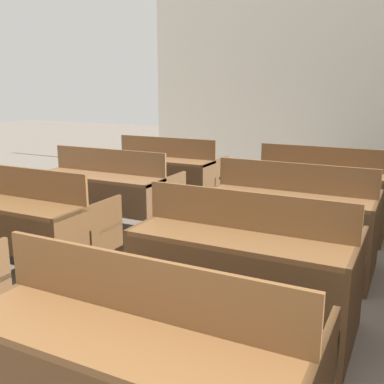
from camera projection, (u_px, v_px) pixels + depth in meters
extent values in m
cube|color=white|center=(371.00, 83.00, 6.66)|extent=(7.31, 0.06, 3.07)
cube|color=#52351D|center=(32.00, 347.00, 2.07)|extent=(0.03, 0.75, 0.66)
cube|color=brown|center=(117.00, 341.00, 1.54)|extent=(1.30, 0.35, 0.03)
cube|color=brown|center=(143.00, 287.00, 1.66)|extent=(1.30, 0.02, 0.23)
cube|color=brown|center=(177.00, 337.00, 1.96)|extent=(1.30, 0.29, 0.03)
cube|color=#53371E|center=(92.00, 249.00, 3.30)|extent=(0.03, 0.75, 0.66)
cube|color=brown|center=(4.00, 204.00, 3.34)|extent=(1.30, 0.35, 0.03)
cube|color=brown|center=(20.00, 182.00, 3.45)|extent=(1.30, 0.02, 0.23)
cube|color=brown|center=(48.00, 217.00, 3.76)|extent=(1.30, 0.29, 0.03)
cube|color=#53371E|center=(51.00, 248.00, 3.82)|extent=(1.25, 0.04, 0.04)
cube|color=#54381F|center=(158.00, 261.00, 3.07)|extent=(0.03, 0.75, 0.66)
cube|color=#54381F|center=(354.00, 300.00, 2.51)|extent=(0.03, 0.75, 0.66)
cube|color=brown|center=(236.00, 240.00, 2.55)|extent=(1.30, 0.35, 0.03)
cube|color=#54381F|center=(224.00, 278.00, 2.44)|extent=(1.25, 0.02, 0.30)
cube|color=brown|center=(247.00, 211.00, 2.66)|extent=(1.30, 0.02, 0.23)
cube|color=brown|center=(259.00, 252.00, 2.97)|extent=(1.30, 0.29, 0.03)
cube|color=#54381F|center=(257.00, 290.00, 3.03)|extent=(1.25, 0.04, 0.04)
cube|color=brown|center=(64.00, 197.00, 4.84)|extent=(0.03, 0.75, 0.66)
cube|color=brown|center=(167.00, 212.00, 4.29)|extent=(0.03, 0.75, 0.66)
cube|color=brown|center=(99.00, 177.00, 4.32)|extent=(1.30, 0.35, 0.03)
cube|color=brown|center=(88.00, 197.00, 4.21)|extent=(1.25, 0.02, 0.30)
cube|color=brown|center=(109.00, 161.00, 4.44)|extent=(1.30, 0.02, 0.23)
cube|color=brown|center=(125.00, 190.00, 4.74)|extent=(1.30, 0.29, 0.03)
cube|color=brown|center=(126.00, 215.00, 4.81)|extent=(1.25, 0.04, 0.04)
cube|color=brown|center=(223.00, 219.00, 4.04)|extent=(0.03, 0.75, 0.66)
cube|color=brown|center=(374.00, 240.00, 3.49)|extent=(0.03, 0.75, 0.66)
cube|color=brown|center=(288.00, 198.00, 3.52)|extent=(1.30, 0.35, 0.03)
cube|color=brown|center=(282.00, 223.00, 3.41)|extent=(1.25, 0.02, 0.30)
cube|color=brown|center=(295.00, 177.00, 3.64)|extent=(1.30, 0.02, 0.23)
cube|color=brown|center=(300.00, 211.00, 3.94)|extent=(1.30, 0.29, 0.03)
cube|color=brown|center=(298.00, 240.00, 4.01)|extent=(1.25, 0.04, 0.04)
cube|color=brown|center=(126.00, 178.00, 5.83)|extent=(0.03, 0.75, 0.66)
cube|color=brown|center=(215.00, 188.00, 5.27)|extent=(0.03, 0.75, 0.66)
cube|color=brown|center=(160.00, 160.00, 5.30)|extent=(1.30, 0.35, 0.03)
cube|color=brown|center=(152.00, 176.00, 5.20)|extent=(1.25, 0.02, 0.30)
cube|color=brown|center=(166.00, 147.00, 5.42)|extent=(1.30, 0.02, 0.23)
cube|color=brown|center=(177.00, 172.00, 5.72)|extent=(1.30, 0.29, 0.03)
cube|color=brown|center=(177.00, 193.00, 5.79)|extent=(1.25, 0.04, 0.04)
cube|color=brown|center=(262.00, 193.00, 5.01)|extent=(0.03, 0.75, 0.66)
cube|color=brown|center=(318.00, 173.00, 4.49)|extent=(1.30, 0.35, 0.03)
cube|color=brown|center=(314.00, 193.00, 4.38)|extent=(1.25, 0.02, 0.30)
cube|color=brown|center=(322.00, 158.00, 4.61)|extent=(1.30, 0.02, 0.23)
cube|color=brown|center=(325.00, 186.00, 4.91)|extent=(1.30, 0.29, 0.03)
cube|color=brown|center=(323.00, 210.00, 4.98)|extent=(1.25, 0.04, 0.04)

